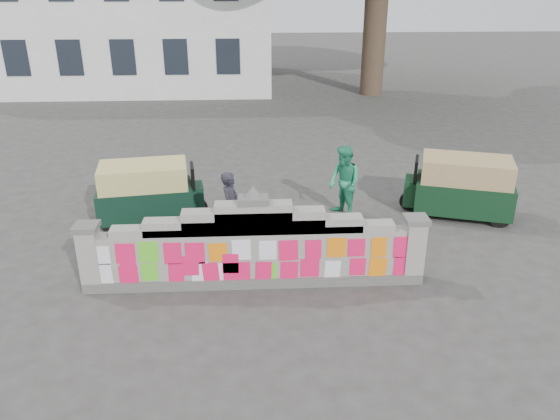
{
  "coord_description": "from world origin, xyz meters",
  "views": [
    {
      "loc": [
        -0.01,
        -9.06,
        5.44
      ],
      "look_at": [
        0.54,
        1.0,
        1.1
      ],
      "focal_mm": 35.0,
      "sensor_mm": 36.0,
      "label": 1
    }
  ],
  "objects_px": {
    "rickshaw_right": "(461,186)",
    "rickshaw_left": "(148,191)",
    "pedestrian": "(344,182)",
    "cyclist_bike": "(232,231)",
    "cyclist_rider": "(231,218)"
  },
  "relations": [
    {
      "from": "rickshaw_right",
      "to": "rickshaw_left",
      "type": "bearing_deg",
      "value": 17.33
    },
    {
      "from": "pedestrian",
      "to": "rickshaw_left",
      "type": "bearing_deg",
      "value": -115.2
    },
    {
      "from": "rickshaw_left",
      "to": "pedestrian",
      "type": "bearing_deg",
      "value": -8.82
    },
    {
      "from": "pedestrian",
      "to": "cyclist_bike",
      "type": "bearing_deg",
      "value": -82.3
    },
    {
      "from": "rickshaw_left",
      "to": "rickshaw_right",
      "type": "bearing_deg",
      "value": -8.96
    },
    {
      "from": "cyclist_rider",
      "to": "rickshaw_right",
      "type": "xyz_separation_m",
      "value": [
        5.52,
        1.63,
        -0.01
      ]
    },
    {
      "from": "cyclist_rider",
      "to": "rickshaw_left",
      "type": "bearing_deg",
      "value": 65.58
    },
    {
      "from": "rickshaw_left",
      "to": "cyclist_rider",
      "type": "bearing_deg",
      "value": -48.71
    },
    {
      "from": "cyclist_bike",
      "to": "rickshaw_right",
      "type": "height_order",
      "value": "rickshaw_right"
    },
    {
      "from": "cyclist_bike",
      "to": "rickshaw_left",
      "type": "bearing_deg",
      "value": 65.58
    },
    {
      "from": "cyclist_rider",
      "to": "rickshaw_left",
      "type": "height_order",
      "value": "cyclist_rider"
    },
    {
      "from": "pedestrian",
      "to": "rickshaw_left",
      "type": "relative_size",
      "value": 0.68
    },
    {
      "from": "cyclist_rider",
      "to": "rickshaw_right",
      "type": "height_order",
      "value": "cyclist_rider"
    },
    {
      "from": "rickshaw_left",
      "to": "rickshaw_right",
      "type": "relative_size",
      "value": 0.97
    },
    {
      "from": "cyclist_bike",
      "to": "rickshaw_right",
      "type": "distance_m",
      "value": 5.76
    }
  ]
}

